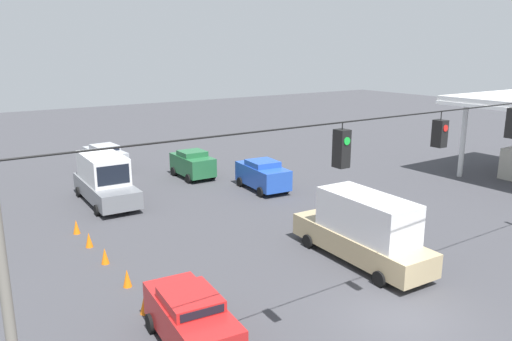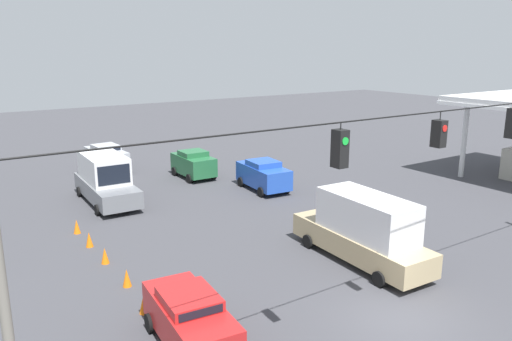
% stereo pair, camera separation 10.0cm
% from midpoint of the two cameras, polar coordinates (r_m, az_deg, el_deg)
% --- Properties ---
extents(ground_plane, '(140.00, 140.00, 0.00)m').
position_cam_midpoint_polar(ground_plane, '(18.69, 16.10, -15.98)').
color(ground_plane, '#3D3D42').
extents(overhead_signal_span, '(24.19, 0.38, 7.94)m').
position_cam_midpoint_polar(overhead_signal_span, '(16.29, 19.90, -1.80)').
color(overhead_signal_span, slate).
rests_on(overhead_signal_span, ground_plane).
extents(box_truck_grey_withflow_far, '(2.68, 6.67, 2.91)m').
position_cam_midpoint_polar(box_truck_grey_withflow_far, '(31.38, -16.75, -0.94)').
color(box_truck_grey_withflow_far, slate).
rests_on(box_truck_grey_withflow_far, ground_plane).
extents(sedan_red_parked_shoulder, '(2.26, 4.51, 1.82)m').
position_cam_midpoint_polar(sedan_red_parked_shoulder, '(16.25, -7.40, -16.48)').
color(sedan_red_parked_shoulder, red).
rests_on(sedan_red_parked_shoulder, ground_plane).
extents(sedan_green_oncoming_deep, '(2.14, 3.83, 1.97)m').
position_cam_midpoint_polar(sedan_green_oncoming_deep, '(36.11, -7.09, 0.78)').
color(sedan_green_oncoming_deep, '#236038').
rests_on(sedan_green_oncoming_deep, ground_plane).
extents(sedan_blue_oncoming_far, '(2.40, 4.43, 1.97)m').
position_cam_midpoint_polar(sedan_blue_oncoming_far, '(32.73, 0.93, -0.47)').
color(sedan_blue_oncoming_far, '#234CB2').
rests_on(sedan_blue_oncoming_far, ground_plane).
extents(sedan_silver_withflow_deep, '(2.29, 4.71, 2.01)m').
position_cam_midpoint_polar(sedan_silver_withflow_deep, '(39.42, -16.65, 1.44)').
color(sedan_silver_withflow_deep, '#A8AAB2').
rests_on(sedan_silver_withflow_deep, ground_plane).
extents(box_truck_tan_crossing_near, '(2.54, 7.15, 3.05)m').
position_cam_midpoint_polar(box_truck_tan_crossing_near, '(22.19, 12.26, -6.60)').
color(box_truck_tan_crossing_near, tan).
rests_on(box_truck_tan_crossing_near, ground_plane).
extents(traffic_cone_nearest, '(0.35, 0.35, 0.72)m').
position_cam_midpoint_polar(traffic_cone_nearest, '(16.84, -9.08, -17.74)').
color(traffic_cone_nearest, orange).
rests_on(traffic_cone_nearest, ground_plane).
extents(traffic_cone_second, '(0.35, 0.35, 0.72)m').
position_cam_midpoint_polar(traffic_cone_second, '(18.59, -12.53, -14.66)').
color(traffic_cone_second, orange).
rests_on(traffic_cone_second, ground_plane).
extents(traffic_cone_third, '(0.35, 0.35, 0.72)m').
position_cam_midpoint_polar(traffic_cone_third, '(20.61, -14.41, -11.80)').
color(traffic_cone_third, orange).
rests_on(traffic_cone_third, ground_plane).
extents(traffic_cone_fourth, '(0.35, 0.35, 0.72)m').
position_cam_midpoint_polar(traffic_cone_fourth, '(22.88, -16.77, -9.30)').
color(traffic_cone_fourth, orange).
rests_on(traffic_cone_fourth, ground_plane).
extents(traffic_cone_fifth, '(0.35, 0.35, 0.72)m').
position_cam_midpoint_polar(traffic_cone_fifth, '(24.91, -18.42, -7.50)').
color(traffic_cone_fifth, orange).
rests_on(traffic_cone_fifth, ground_plane).
extents(traffic_cone_farthest, '(0.35, 0.35, 0.72)m').
position_cam_midpoint_polar(traffic_cone_farthest, '(26.85, -19.70, -6.05)').
color(traffic_cone_farthest, orange).
rests_on(traffic_cone_farthest, ground_plane).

